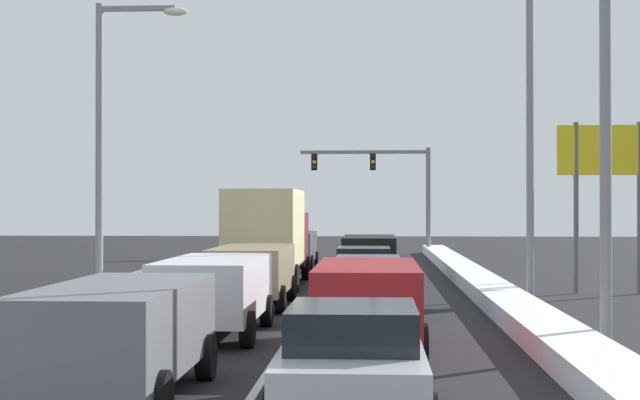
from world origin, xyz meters
TOP-DOWN VIEW (x-y plane):
  - ground_plane at (0.00, 19.86)m, footprint 129.06×129.06m
  - lane_stripe_between_right_lane_and_center_lane at (-0.00, 24.82)m, footprint 0.14×54.60m
  - snow_bank_right_shoulder at (5.30, 24.82)m, footprint 1.23×54.60m
  - snow_bank_left_shoulder at (-5.30, 24.82)m, footprint 1.62×54.60m
  - sedan_silver_right_lane_nearest at (1.52, 6.54)m, footprint 2.00×4.50m
  - suv_red_right_lane_second at (1.66, 12.66)m, footprint 2.16×4.90m
  - sedan_navy_right_lane_third at (1.63, 18.81)m, footprint 2.00×4.50m
  - sedan_green_right_lane_fourth at (1.46, 24.39)m, footprint 2.00×4.50m
  - suv_black_right_lane_fifth at (1.60, 30.27)m, footprint 2.16×4.90m
  - suv_gray_center_lane_nearest at (-1.86, 7.58)m, footprint 2.16×4.90m
  - suv_white_center_lane_second at (-1.66, 14.50)m, footprint 2.16×4.90m
  - suv_tan_center_lane_third at (-1.61, 20.59)m, footprint 2.16×4.90m
  - box_truck_center_lane_fourth at (-1.95, 27.52)m, footprint 2.53×7.20m
  - suv_charcoal_center_lane_fifth at (-1.86, 36.09)m, footprint 2.16×4.90m
  - traffic_light_gantry at (2.57, 49.63)m, footprint 7.54×0.47m
  - street_lamp_right_near at (5.82, 12.41)m, footprint 2.66×0.36m
  - street_lamp_right_mid at (6.02, 22.34)m, footprint 2.66×0.36m
  - street_lamp_left_mid at (-5.71, 20.99)m, footprint 2.66×0.36m
  - roadside_sign_right at (9.25, 25.12)m, footprint 3.20×0.16m

SIDE VIEW (x-z plane):
  - ground_plane at x=0.00m, z-range 0.00..0.00m
  - lane_stripe_between_right_lane_and_center_lane at x=0.00m, z-range 0.00..0.01m
  - snow_bank_right_shoulder at x=5.30m, z-range 0.00..0.48m
  - snow_bank_left_shoulder at x=-5.30m, z-range 0.00..0.65m
  - sedan_silver_right_lane_nearest at x=1.52m, z-range 0.01..1.52m
  - sedan_navy_right_lane_third at x=1.63m, z-range 0.01..1.52m
  - sedan_green_right_lane_fourth at x=1.46m, z-range 0.01..1.52m
  - suv_red_right_lane_second at x=1.66m, z-range 0.18..1.85m
  - suv_black_right_lane_fifth at x=1.60m, z-range 0.18..1.85m
  - suv_gray_center_lane_nearest at x=-1.86m, z-range 0.18..1.85m
  - suv_white_center_lane_second at x=-1.66m, z-range 0.18..1.85m
  - suv_tan_center_lane_third at x=-1.61m, z-range 0.18..1.85m
  - suv_charcoal_center_lane_fifth at x=-1.86m, z-range 0.18..1.85m
  - box_truck_center_lane_fourth at x=-1.95m, z-range 0.22..3.58m
  - roadside_sign_right at x=9.25m, z-range 1.27..6.77m
  - traffic_light_gantry at x=2.57m, z-range 1.40..7.60m
  - street_lamp_right_near at x=5.82m, z-range 0.81..9.24m
  - street_lamp_left_mid at x=-5.71m, z-range 0.82..9.41m
  - street_lamp_right_mid at x=6.02m, z-range 0.83..10.23m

